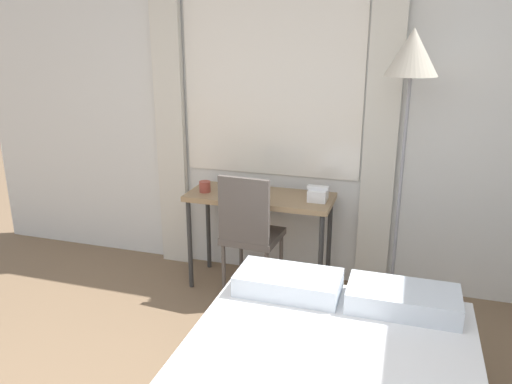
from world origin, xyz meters
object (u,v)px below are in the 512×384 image
book (243,190)px  mug (205,187)px  standing_lamp (410,80)px  telephone (318,194)px  desk (260,205)px  desk_chair (249,229)px

book → mug: (-0.28, -0.08, 0.03)m
standing_lamp → mug: bearing=-180.0°
book → telephone: bearing=-2.7°
desk → standing_lamp: 1.39m
desk → desk_chair: bearing=-97.4°
telephone → book: 0.59m
desk_chair → standing_lamp: standing_lamp is taller
desk → telephone: bearing=-0.5°
desk_chair → standing_lamp: size_ratio=0.49×
telephone → book: telephone is taller
desk_chair → book: bearing=123.2°
desk → mug: mug is taller
desk → mug: size_ratio=12.80×
book → desk_chair: bearing=-60.3°
desk_chair → book: desk_chair is taller
standing_lamp → mug: size_ratio=22.72×
desk → book: 0.17m
telephone → desk: bearing=179.5°
telephone → book: bearing=177.3°
telephone → mug: telephone is taller
desk → standing_lamp: standing_lamp is taller
book → desk: bearing=-9.4°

